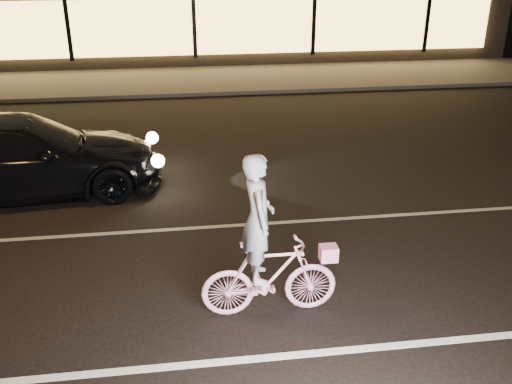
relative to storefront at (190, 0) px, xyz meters
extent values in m
plane|color=black|center=(0.00, -18.97, -2.15)|extent=(90.00, 90.00, 0.00)
cube|color=silver|center=(0.00, -20.47, -2.14)|extent=(60.00, 0.12, 0.01)
cube|color=gray|center=(0.00, -16.97, -2.14)|extent=(60.00, 0.10, 0.01)
cube|color=#383533|center=(0.00, -5.97, -2.09)|extent=(30.00, 4.00, 0.12)
cube|color=black|center=(0.00, 0.03, -0.15)|extent=(25.00, 8.00, 4.00)
cube|color=#FDBF58|center=(0.00, -4.07, -0.55)|extent=(23.00, 0.15, 2.00)
cube|color=black|center=(-4.50, -4.15, -0.55)|extent=(0.15, 0.08, 2.20)
cube|color=black|center=(0.00, -4.15, -0.55)|extent=(0.15, 0.08, 2.20)
cube|color=black|center=(4.50, -4.15, -0.55)|extent=(0.15, 0.08, 2.20)
cube|color=black|center=(9.00, -4.15, -0.55)|extent=(0.15, 0.08, 2.20)
imported|color=#DE3387|center=(0.35, -19.55, -1.60)|extent=(1.83, 0.52, 1.10)
imported|color=white|center=(0.20, -19.55, -0.71)|extent=(0.41, 0.63, 1.72)
cube|color=#E85892|center=(1.14, -19.55, -1.29)|extent=(0.23, 0.19, 0.21)
imported|color=black|center=(-3.81, -15.00, -1.37)|extent=(5.54, 2.72, 1.55)
sphere|color=#FFF2BF|center=(-1.32, -14.03, -1.44)|extent=(0.26, 0.26, 0.26)
sphere|color=#FFF2BF|center=(-1.17, -15.44, -1.44)|extent=(0.26, 0.26, 0.26)
camera|label=1|loc=(-0.70, -25.87, 2.52)|focal=40.00mm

